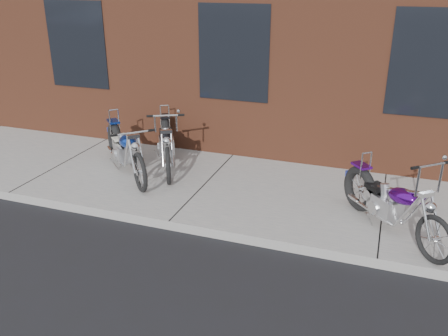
% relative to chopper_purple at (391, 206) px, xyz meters
% --- Properties ---
extents(ground, '(120.00, 120.00, 0.00)m').
position_rel_chopper_purple_xyz_m(ground, '(-3.10, -0.80, -0.56)').
color(ground, black).
rests_on(ground, ground).
extents(sidewalk, '(22.00, 3.00, 0.15)m').
position_rel_chopper_purple_xyz_m(sidewalk, '(-3.10, 0.70, -0.48)').
color(sidewalk, gray).
rests_on(sidewalk, ground).
extents(chopper_purple, '(1.55, 1.78, 1.27)m').
position_rel_chopper_purple_xyz_m(chopper_purple, '(0.00, 0.00, 0.00)').
color(chopper_purple, black).
rests_on(chopper_purple, sidewalk).
extents(chopper_blue, '(1.79, 1.76, 1.04)m').
position_rel_chopper_purple_xyz_m(chopper_blue, '(-4.65, 0.64, 0.03)').
color(chopper_blue, black).
rests_on(chopper_blue, sidewalk).
extents(chopper_third, '(1.18, 2.12, 1.19)m').
position_rel_chopper_purple_xyz_m(chopper_third, '(-4.11, 1.24, 0.01)').
color(chopper_third, black).
rests_on(chopper_third, sidewalk).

